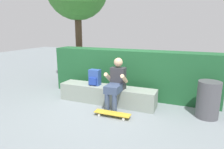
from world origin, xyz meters
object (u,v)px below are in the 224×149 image
at_px(skateboard_near_person, 112,113).
at_px(bench_main, 107,95).
at_px(backpack_on_bench, 95,78).
at_px(trash_bin, 208,100).
at_px(person_skater, 116,82).

bearing_deg(skateboard_near_person, bench_main, 122.18).
bearing_deg(skateboard_near_person, backpack_on_bench, 138.14).
xyz_separation_m(backpack_on_bench, trash_bin, (2.65, 0.07, -0.24)).
bearing_deg(backpack_on_bench, bench_main, 1.62).
xyz_separation_m(skateboard_near_person, backpack_on_bench, (-0.78, 0.70, 0.56)).
bearing_deg(backpack_on_bench, person_skater, -17.31).
relative_size(bench_main, skateboard_near_person, 3.10).
relative_size(bench_main, person_skater, 2.08).
xyz_separation_m(bench_main, person_skater, (0.33, -0.22, 0.42)).
bearing_deg(trash_bin, bench_main, -178.60).
relative_size(skateboard_near_person, trash_bin, 1.01).
distance_m(skateboard_near_person, trash_bin, 2.05).
bearing_deg(bench_main, skateboard_near_person, -57.82).
xyz_separation_m(person_skater, trash_bin, (1.99, 0.27, -0.24)).
xyz_separation_m(person_skater, skateboard_near_person, (0.11, -0.49, -0.57)).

